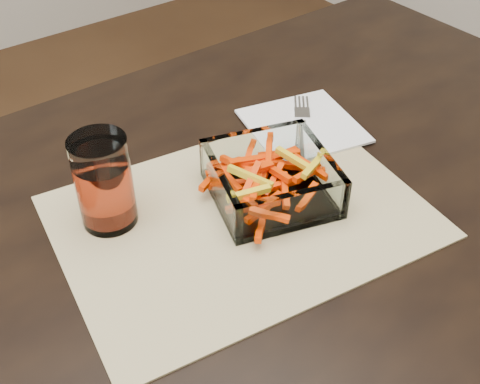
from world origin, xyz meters
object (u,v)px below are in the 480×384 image
at_px(glass_bowl, 271,181).
at_px(fork, 303,124).
at_px(dining_table, 178,327).
at_px(tumbler, 104,185).

distance_m(glass_bowl, fork, 0.17).
relative_size(glass_bowl, fork, 1.29).
bearing_deg(glass_bowl, fork, 33.72).
height_order(dining_table, fork, fork).
xyz_separation_m(glass_bowl, fork, (0.14, 0.09, -0.02)).
bearing_deg(fork, glass_bowl, -106.75).
height_order(dining_table, tumbler, tumbler).
xyz_separation_m(tumbler, fork, (0.33, 0.01, -0.05)).
bearing_deg(glass_bowl, tumbler, 155.72).
xyz_separation_m(dining_table, fork, (0.32, 0.14, 0.10)).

